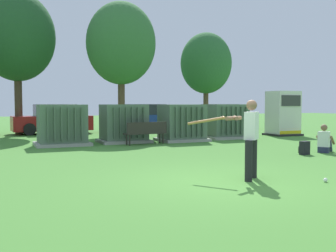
# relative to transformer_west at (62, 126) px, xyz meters

# --- Properties ---
(ground_plane) EXTENTS (96.00, 96.00, 0.00)m
(ground_plane) POSITION_rel_transformer_west_xyz_m (1.92, -8.98, -0.79)
(ground_plane) COLOR #478433
(transformer_west) EXTENTS (2.10, 1.70, 1.62)m
(transformer_west) POSITION_rel_transformer_west_xyz_m (0.00, 0.00, 0.00)
(transformer_west) COLOR #9E9B93
(transformer_west) RESTS_ON ground
(transformer_mid_west) EXTENTS (2.10, 1.70, 1.62)m
(transformer_mid_west) POSITION_rel_transformer_west_xyz_m (2.61, 0.18, 0.00)
(transformer_mid_west) COLOR #9E9B93
(transformer_mid_west) RESTS_ON ground
(transformer_mid_east) EXTENTS (2.10, 1.70, 1.62)m
(transformer_mid_east) POSITION_rel_transformer_west_xyz_m (5.18, -0.20, 0.00)
(transformer_mid_east) COLOR #9E9B93
(transformer_mid_east) RESTS_ON ground
(transformer_east) EXTENTS (2.10, 1.70, 1.62)m
(transformer_east) POSITION_rel_transformer_west_xyz_m (7.68, 0.19, 0.00)
(transformer_east) COLOR #9E9B93
(transformer_east) RESTS_ON ground
(generator_enclosure) EXTENTS (1.60, 1.40, 2.30)m
(generator_enclosure) POSITION_rel_transformer_west_xyz_m (11.36, 0.52, 0.35)
(generator_enclosure) COLOR #262626
(generator_enclosure) RESTS_ON ground
(park_bench) EXTENTS (1.84, 0.64, 0.92)m
(park_bench) POSITION_rel_transformer_west_xyz_m (3.16, -1.05, -0.25)
(park_bench) COLOR #2D2823
(park_bench) RESTS_ON ground
(batter) EXTENTS (1.28, 1.36, 1.74)m
(batter) POSITION_rel_transformer_west_xyz_m (2.59, -9.00, 0.19)
(batter) COLOR black
(batter) RESTS_ON ground
(sports_ball) EXTENTS (0.09, 0.09, 0.09)m
(sports_ball) POSITION_rel_transformer_west_xyz_m (3.89, -9.92, -0.74)
(sports_ball) COLOR white
(sports_ball) RESTS_ON ground
(seated_spectator) EXTENTS (0.79, 0.68, 0.96)m
(seated_spectator) POSITION_rel_transformer_west_xyz_m (7.79, -5.96, -0.41)
(seated_spectator) COLOR #282D4C
(seated_spectator) RESTS_ON ground
(backpack) EXTENTS (0.36, 0.31, 0.44)m
(backpack) POSITION_rel_transformer_west_xyz_m (6.75, -6.15, -0.57)
(backpack) COLOR black
(backpack) RESTS_ON ground
(tree_center_left) EXTENTS (3.92, 3.92, 7.49)m
(tree_center_left) POSITION_rel_transformer_west_xyz_m (-1.24, 6.41, 4.35)
(tree_center_left) COLOR #4C3828
(tree_center_left) RESTS_ON ground
(tree_center_right) EXTENTS (3.70, 3.70, 7.07)m
(tree_center_right) POSITION_rel_transformer_west_xyz_m (3.86, 4.60, 4.06)
(tree_center_right) COLOR brown
(tree_center_right) RESTS_ON ground
(tree_right) EXTENTS (3.15, 3.15, 6.01)m
(tree_right) POSITION_rel_transformer_west_xyz_m (9.62, 5.65, 3.34)
(tree_right) COLOR brown
(tree_right) RESTS_ON ground
(parked_car_left_of_center) EXTENTS (4.28, 2.08, 1.62)m
(parked_car_left_of_center) POSITION_rel_transformer_west_xyz_m (0.54, 6.63, -0.04)
(parked_car_left_of_center) COLOR maroon
(parked_car_left_of_center) RESTS_ON ground
(parked_car_right_of_center) EXTENTS (4.36, 2.27, 1.62)m
(parked_car_right_of_center) POSITION_rel_transformer_west_xyz_m (5.98, 6.90, -0.04)
(parked_car_right_of_center) COLOR navy
(parked_car_right_of_center) RESTS_ON ground
(parked_car_rightmost) EXTENTS (4.40, 2.37, 1.62)m
(parked_car_rightmost) POSITION_rel_transformer_west_xyz_m (11.29, 6.94, -0.04)
(parked_car_rightmost) COLOR maroon
(parked_car_rightmost) RESTS_ON ground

